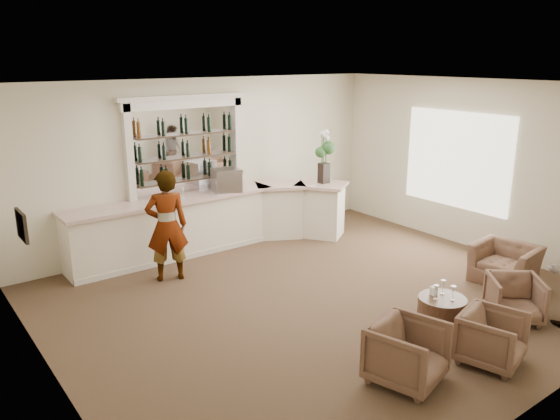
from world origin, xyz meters
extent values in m
plane|color=brown|center=(0.00, 0.00, 0.00)|extent=(8.00, 8.00, 0.00)
cube|color=beige|center=(0.00, 3.50, 1.65)|extent=(8.00, 0.04, 3.30)
cube|color=beige|center=(-4.00, 0.00, 1.65)|extent=(0.04, 7.00, 3.30)
cube|color=beige|center=(4.00, 0.00, 1.65)|extent=(0.04, 7.00, 3.30)
cube|color=silver|center=(0.00, 0.00, 3.30)|extent=(8.00, 7.00, 0.04)
cube|color=white|center=(3.97, 0.50, 1.70)|extent=(0.05, 2.40, 1.90)
cube|color=black|center=(-3.97, 1.20, 1.65)|extent=(0.04, 0.46, 0.38)
cube|color=beige|center=(-3.94, 1.20, 1.65)|extent=(0.01, 0.38, 0.30)
cube|color=white|center=(-1.00, 3.15, 0.54)|extent=(4.00, 0.70, 1.08)
cube|color=beige|center=(-1.00, 3.13, 1.11)|extent=(4.10, 0.82, 0.06)
cube|color=white|center=(1.35, 2.92, 0.54)|extent=(1.12, 1.04, 1.08)
cube|color=beige|center=(1.35, 2.90, 1.11)|extent=(1.27, 1.19, 0.06)
cube|color=white|center=(2.05, 2.40, 0.54)|extent=(1.08, 1.14, 1.08)
cube|color=beige|center=(2.05, 2.38, 1.11)|extent=(1.24, 1.29, 0.06)
cube|color=beige|center=(-1.00, 2.82, 0.05)|extent=(4.00, 0.06, 0.10)
cube|color=white|center=(-0.50, 3.48, 1.95)|extent=(2.15, 0.02, 1.65)
cube|color=beige|center=(-1.65, 3.42, 1.45)|extent=(0.14, 0.16, 2.90)
cube|color=beige|center=(0.65, 3.42, 1.45)|extent=(0.14, 0.16, 2.90)
cube|color=beige|center=(-0.50, 3.42, 2.84)|extent=(2.52, 0.16, 0.18)
cube|color=beige|center=(-0.50, 3.42, 2.96)|extent=(2.64, 0.20, 0.08)
cube|color=#36271B|center=(-0.50, 3.37, 1.38)|extent=(2.05, 0.20, 0.03)
cube|color=#36271B|center=(-0.50, 3.37, 1.82)|extent=(2.05, 0.20, 0.03)
cube|color=#36271B|center=(-0.50, 3.37, 2.26)|extent=(2.05, 0.20, 0.03)
cylinder|color=brown|center=(0.62, -1.81, 0.25)|extent=(0.66, 0.66, 0.50)
imported|color=gray|center=(-1.58, 2.15, 0.96)|extent=(0.80, 0.65, 1.91)
imported|color=brown|center=(-0.71, -2.33, 0.37)|extent=(0.98, 1.00, 0.74)
imported|color=brown|center=(0.44, -2.70, 0.34)|extent=(0.89, 0.91, 0.67)
imported|color=brown|center=(1.76, -2.22, 0.33)|extent=(1.00, 1.00, 0.65)
imported|color=brown|center=(2.93, -1.36, 0.32)|extent=(0.99, 1.10, 0.64)
cube|color=#ADAEB2|center=(0.10, 2.96, 1.37)|extent=(0.60, 0.54, 0.45)
cube|color=black|center=(2.11, 2.38, 1.35)|extent=(0.19, 0.19, 0.42)
cube|color=white|center=(0.60, -1.67, 0.56)|extent=(0.08, 0.08, 0.12)
camera|label=1|loc=(-5.29, -5.96, 3.71)|focal=35.00mm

